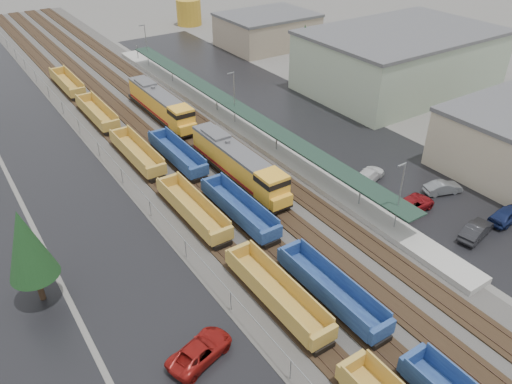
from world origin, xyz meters
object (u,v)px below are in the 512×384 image
locomotive_trail (161,105)px  parked_car_east_b (412,204)px  well_string_yellow (193,210)px  parked_car_east_c (369,175)px  well_string_blue (331,290)px  parked_car_east_d (507,215)px  parked_car_west_c (200,351)px  locomotive_lead (239,165)px  parked_car_east_e (443,188)px  storage_tank (189,12)px  parked_car_east_a (476,230)px

locomotive_trail → parked_car_east_b: 38.21m
well_string_yellow → parked_car_east_c: bearing=-12.8°
well_string_blue → parked_car_east_d: bearing=-3.7°
parked_car_west_c → parked_car_east_d: (34.44, -2.30, 0.08)m
parked_car_east_b → parked_car_east_c: (0.42, 6.89, 0.01)m
parked_car_west_c → well_string_yellow: bearing=-43.1°
locomotive_lead → parked_car_east_d: size_ratio=3.78×
locomotive_lead → parked_car_east_d: bearing=-49.9°
parked_car_east_e → well_string_yellow: bearing=85.0°
well_string_yellow → parked_car_east_c: (20.50, -4.67, -0.36)m
well_string_yellow → parked_car_east_e: bearing=-23.7°
parked_car_west_c → parked_car_east_c: 30.58m
parked_car_east_c → storage_tank: bearing=-30.7°
parked_car_west_c → parked_car_east_b: 28.31m
locomotive_lead → parked_car_east_d: (18.57, -22.05, -1.41)m
locomotive_trail → parked_car_east_e: locomotive_trail is taller
storage_tank → parked_car_east_a: bearing=-99.5°
storage_tank → parked_car_east_d: (-9.99, -89.54, -2.06)m
parked_car_east_a → parked_car_east_c: (-1.15, 13.58, -0.02)m
locomotive_lead → locomotive_trail: same height
parked_car_west_c → parked_car_east_c: bearing=-85.1°
well_string_blue → parked_car_east_c: bearing=36.6°
well_string_blue → parked_car_east_e: well_string_blue is taller
parked_car_east_b → parked_car_east_c: size_ratio=1.03×
parked_car_east_d → parked_car_east_c: bearing=20.4°
storage_tank → parked_car_east_b: 84.37m
well_string_blue → parked_car_east_d: well_string_blue is taller
parked_car_east_d → parked_car_east_a: bearing=84.9°
storage_tank → parked_car_east_e: 83.12m
locomotive_trail → parked_car_east_b: size_ratio=3.37×
locomotive_lead → parked_car_east_c: 15.09m
well_string_yellow → well_string_blue: well_string_yellow is taller
locomotive_trail → parked_car_east_e: (17.52, -35.86, -1.52)m
storage_tank → parked_car_east_a: 90.66m
locomotive_trail → parked_car_east_c: (12.50, -29.33, -1.46)m
locomotive_trail → well_string_blue: bearing=-95.5°
well_string_yellow → well_string_blue: bearing=-76.7°
well_string_blue → parked_car_east_d: 22.62m
locomotive_trail → parked_car_west_c: (-15.87, -40.75, -1.49)m
locomotive_trail → parked_car_east_d: (18.57, -43.05, -1.41)m
storage_tank → parked_car_east_c: bearing=-102.0°
locomotive_lead → well_string_blue: (-4.00, -20.57, -1.12)m
storage_tank → parked_car_east_d: storage_tank is taller
parked_car_east_b → parked_car_east_a: bearing=-168.0°
locomotive_trail → parked_car_east_b: locomotive_trail is taller
locomotive_trail → parked_car_east_e: bearing=-64.0°
storage_tank → parked_car_west_c: size_ratio=1.08×
locomotive_trail → parked_car_west_c: 43.76m
well_string_yellow → parked_car_east_b: well_string_yellow is taller
locomotive_lead → parked_car_east_e: (17.52, -14.86, -1.52)m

